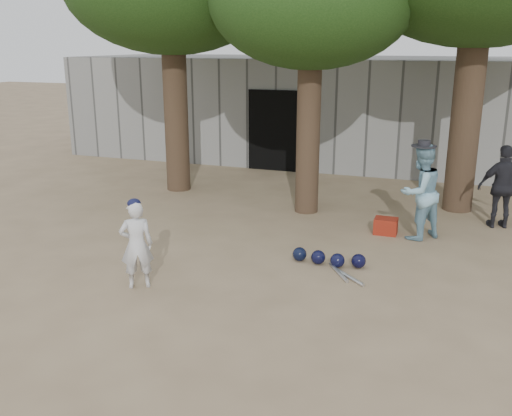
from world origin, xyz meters
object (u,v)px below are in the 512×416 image
at_px(boy_player, 137,245).
at_px(spectator_blue, 420,192).
at_px(spectator_dark, 503,187).
at_px(red_bag, 386,226).

height_order(boy_player, spectator_blue, spectator_blue).
height_order(spectator_blue, spectator_dark, spectator_blue).
bearing_deg(spectator_dark, boy_player, 26.91).
xyz_separation_m(spectator_blue, red_bag, (-0.57, 0.04, -0.71)).
bearing_deg(boy_player, red_bag, -162.18).
distance_m(boy_player, spectator_dark, 6.99).
xyz_separation_m(boy_player, spectator_dark, (5.11, 4.77, 0.15)).
xyz_separation_m(boy_player, spectator_blue, (3.66, 3.58, 0.21)).
bearing_deg(boy_player, spectator_dark, -168.67).
height_order(spectator_dark, red_bag, spectator_dark).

